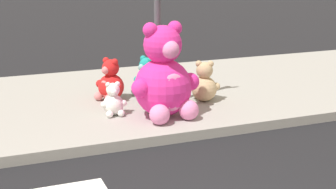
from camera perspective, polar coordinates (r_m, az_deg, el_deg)
name	(u,v)px	position (r m, az deg, el deg)	size (l,w,h in m)	color
sidewalk	(88,103)	(8.87, -9.02, -0.92)	(28.00, 4.40, 0.15)	#9E9B93
sign_pole	(157,2)	(8.05, -1.21, 10.46)	(0.56, 0.11, 3.20)	#4C4C51
plush_pink_large	(164,79)	(7.65, -0.45, 1.72)	(1.12, 1.00, 1.46)	#F22D93
plush_white	(113,102)	(7.84, -6.19, -0.83)	(0.41, 0.36, 0.53)	white
plush_teal	(146,79)	(8.93, -2.49, 1.72)	(0.50, 0.50, 0.69)	teal
plush_tan	(204,85)	(8.56, 4.12, 1.11)	(0.50, 0.51, 0.70)	tan
plush_red	(110,83)	(8.66, -6.57, 1.28)	(0.53, 0.50, 0.73)	red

